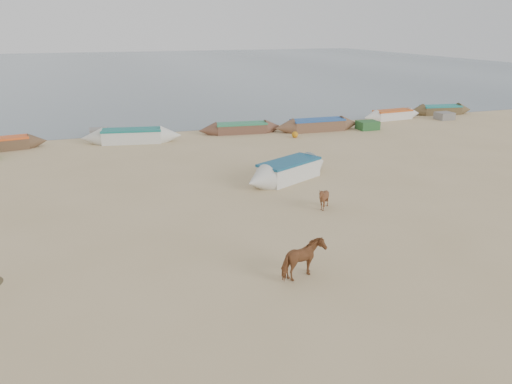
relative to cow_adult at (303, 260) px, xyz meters
The scene contains 7 objects.
ground 1.83m from the cow_adult, 76.04° to the left, with size 140.00×140.00×0.00m, color tan.
sea 83.67m from the cow_adult, 89.72° to the left, with size 160.00×160.00×0.00m, color slate.
cow_adult is the anchor object (origin of this frame).
calf_front 6.28m from the cow_adult, 57.74° to the left, with size 0.81×0.91×1.00m, color #5A321C.
near_canoe 10.45m from the cow_adult, 69.68° to the left, with size 5.88×1.41×1.02m, color silver, non-canonical shape.
waterline_canoes 21.84m from the cow_adult, 89.77° to the left, with size 55.96×4.86×0.94m.
beach_clutter 21.44m from the cow_adult, 76.64° to the left, with size 46.94×5.76×0.64m.
Camera 1 is at (-6.37, -14.42, 7.55)m, focal length 35.00 mm.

